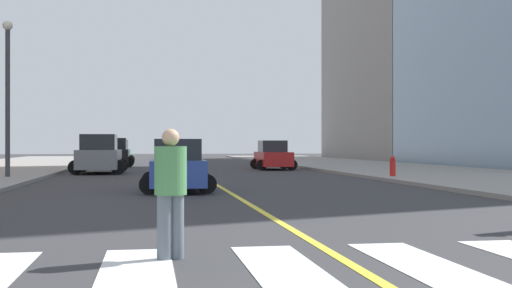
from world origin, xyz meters
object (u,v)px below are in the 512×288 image
Objects in this scene: car_blue_nearest at (177,167)px; fire_hydrant at (393,167)px; car_red_fifth at (273,156)px; pedestrian_crossing at (171,187)px; car_gray_third at (99,155)px; car_black_fourth at (114,153)px; car_green_second at (117,153)px; street_lamp at (8,84)px.

car_blue_nearest reaches higher than fire_hydrant.
pedestrian_crossing is (-7.33, -31.21, 0.12)m from car_red_fifth.
car_gray_third reaches higher than car_blue_nearest.
car_gray_third is at bearing 21.63° from car_red_fifth.
car_black_fourth is at bearing 89.55° from car_gray_third.
fire_hydrant is at bearing 104.24° from car_red_fifth.
car_green_second is 24.82m from street_lamp.
car_blue_nearest is 0.82× the size of car_gray_third.
car_red_fifth reaches higher than car_blue_nearest.
car_green_second is 0.92× the size of car_gray_third.
car_blue_nearest is 0.96× the size of car_red_fifth.
fire_hydrant is at bearing -142.99° from pedestrian_crossing.
car_gray_third is (-3.57, 14.49, 0.18)m from car_blue_nearest.
car_green_second is at bearing -53.88° from car_red_fifth.
car_black_fourth is 5.09× the size of fire_hydrant.
street_lamp is (-3.46, -6.14, 3.24)m from car_gray_third.
car_red_fifth is 32.06m from pedestrian_crossing.
car_blue_nearest is 14.93m from car_gray_third.
street_lamp is at bearing -98.34° from car_green_second.
pedestrian_crossing is at bearing -73.11° from street_lamp.
car_green_second is at bearing 90.22° from car_black_fourth.
car_gray_third is at bearing -91.74° from car_black_fourth.
car_green_second is (-3.48, 32.69, 0.10)m from car_blue_nearest.
car_gray_third reaches higher than pedestrian_crossing.
pedestrian_crossing is at bearing -86.49° from car_black_fourth.
fire_hydrant is at bearing -31.89° from car_gray_third.
pedestrian_crossing is at bearing -91.72° from car_blue_nearest.
car_black_fourth is at bearing 77.70° from street_lamp.
car_gray_third is 27.41m from pedestrian_crossing.
fire_hydrant is (9.74, 6.00, -0.23)m from car_blue_nearest.
car_green_second is 17.50m from car_red_fifth.
car_black_fourth is 38.00m from pedestrian_crossing.
pedestrian_crossing is at bearing 77.33° from car_red_fifth.
car_blue_nearest is 11.44m from street_lamp.
fire_hydrant is 0.13× the size of street_lamp.
street_lamp is at bearing 172.02° from fire_hydrant.
street_lamp is (-3.66, -16.80, 3.28)m from car_black_fourth.
car_gray_third is 10.66m from car_black_fourth.
car_red_fifth is 0.59× the size of street_lamp.
car_gray_third is (-0.09, -18.20, 0.07)m from car_green_second.
pedestrian_crossing is 1.97× the size of fire_hydrant.
car_blue_nearest is 4.37× the size of fire_hydrant.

